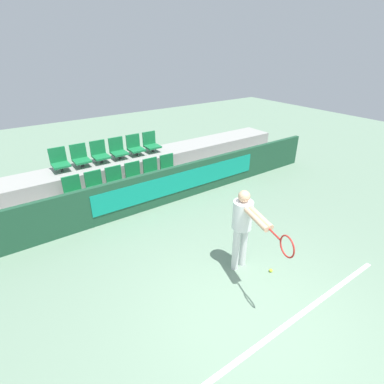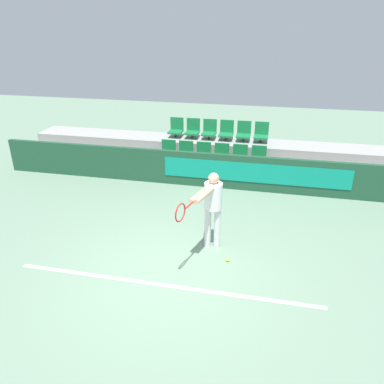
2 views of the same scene
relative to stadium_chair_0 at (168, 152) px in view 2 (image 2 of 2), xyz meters
The scene contains 19 objects.
ground_plane 4.94m from the stadium_chair_0, 74.40° to the right, with size 30.00×30.00×0.00m, color gray.
court_baseline 5.28m from the stadium_chair_0, 75.43° to the right, with size 5.44×0.08×0.01m.
barrier_wall 1.54m from the stadium_chair_0, 27.93° to the right, with size 12.00×0.14×0.96m.
bleacher_tier_front 1.40m from the stadium_chair_0, ahead, with size 11.60×1.01×0.42m.
bleacher_tier_middle 1.60m from the stadium_chair_0, 33.87° to the left, with size 11.60×1.01×0.85m.
stadium_chair_0 is the anchor object (origin of this frame).
stadium_chair_1 0.53m from the stadium_chair_0, ahead, with size 0.41×0.43×0.58m.
stadium_chair_2 1.05m from the stadium_chair_0, ahead, with size 0.41×0.43×0.58m.
stadium_chair_3 1.58m from the stadium_chair_0, ahead, with size 0.41×0.43×0.58m.
stadium_chair_4 2.11m from the stadium_chair_0, ahead, with size 0.41×0.43×0.58m.
stadium_chair_5 2.63m from the stadium_chair_0, ahead, with size 0.41×0.43×0.58m.
stadium_chair_6 1.10m from the stadium_chair_0, 90.00° to the left, with size 0.41×0.43×0.58m.
stadium_chair_7 1.22m from the stadium_chair_0, 62.52° to the left, with size 0.41×0.43×0.58m.
stadium_chair_8 1.52m from the stadium_chair_0, 43.88° to the left, with size 0.41×0.43×0.58m.
stadium_chair_9 1.92m from the stadium_chair_0, 32.66° to the left, with size 0.41×0.43×0.58m.
stadium_chair_10 2.37m from the stadium_chair_0, 25.68° to the left, with size 0.41×0.43×0.58m.
stadium_chair_11 2.85m from the stadium_chair_0, 21.04° to the left, with size 0.41×0.43×0.58m.
tennis_player 4.20m from the stadium_chair_0, 62.83° to the right, with size 0.58×1.54×1.60m.
tennis_ball 4.78m from the stadium_chair_0, 60.67° to the right, with size 0.07×0.07×0.07m.
Camera 2 is at (1.59, -5.35, 4.20)m, focal length 35.00 mm.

